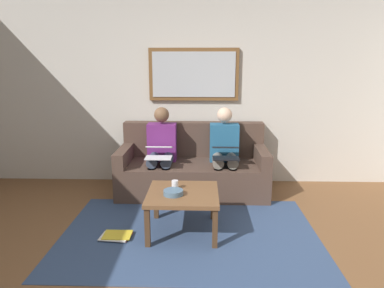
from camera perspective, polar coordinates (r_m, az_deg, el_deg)
wall_rear at (r=5.12m, az=0.31°, el=8.31°), size 6.00×0.12×2.60m
area_rug at (r=3.77m, az=-0.41°, el=-14.12°), size 2.60×1.80×0.01m
couch at (r=4.83m, az=0.15°, el=-3.94°), size 1.94×0.90×0.90m
framed_mirror at (r=5.01m, az=0.29°, el=11.07°), size 1.24×0.05×0.71m
coffee_table at (r=3.66m, az=-1.48°, el=-8.53°), size 0.72×0.72×0.43m
cup at (r=3.72m, az=-2.75°, el=-6.52°), size 0.07×0.07×0.09m
bowl at (r=3.57m, az=-3.02°, el=-7.76°), size 0.20×0.20×0.05m
person_left at (r=4.69m, az=5.22°, el=-0.75°), size 0.38×0.58×1.14m
laptop_black at (r=4.44m, az=5.41°, el=-1.30°), size 0.33×0.33×0.14m
person_right at (r=4.71m, az=-4.93°, el=-0.68°), size 0.38×0.58×1.14m
laptop_white at (r=4.47m, az=-5.30°, el=-1.24°), size 0.32×0.33×0.14m
magazine_stack at (r=3.76m, az=-12.04°, el=-14.18°), size 0.32×0.27×0.03m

